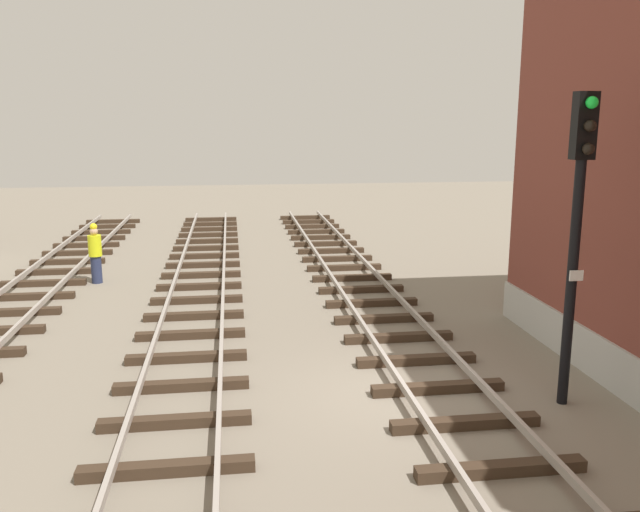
# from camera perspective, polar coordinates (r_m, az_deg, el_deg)

# --- Properties ---
(ground_plane) EXTENTS (80.00, 80.00, 0.00)m
(ground_plane) POSITION_cam_1_polar(r_m,az_deg,el_deg) (12.38, 6.75, -11.92)
(ground_plane) COLOR slate
(track_near_building) EXTENTS (2.50, 44.83, 0.32)m
(track_near_building) POSITION_cam_1_polar(r_m,az_deg,el_deg) (12.53, 10.23, -11.09)
(track_near_building) COLOR #38281C
(track_near_building) RESTS_ON ground
(track_centre) EXTENTS (2.50, 44.83, 0.32)m
(track_centre) POSITION_cam_1_polar(r_m,az_deg,el_deg) (12.01, -12.21, -12.21)
(track_centre) COLOR #38281C
(track_centre) RESTS_ON ground
(signal_mast) EXTENTS (0.36, 0.40, 5.41)m
(signal_mast) POSITION_cam_1_polar(r_m,az_deg,el_deg) (11.82, 21.52, 3.37)
(signal_mast) COLOR black
(signal_mast) RESTS_ON ground
(track_worker_foreground) EXTENTS (0.40, 0.40, 1.87)m
(track_worker_foreground) POSITION_cam_1_polar(r_m,az_deg,el_deg) (21.22, -18.98, 0.21)
(track_worker_foreground) COLOR #262D4C
(track_worker_foreground) RESTS_ON ground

